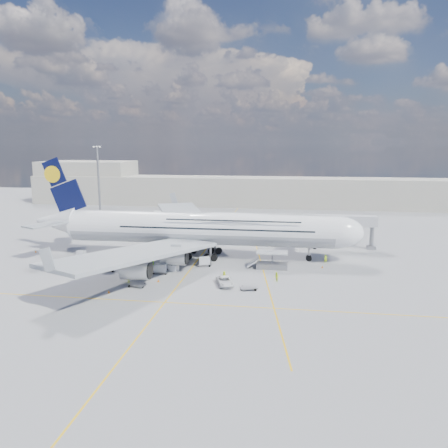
# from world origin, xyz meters

# --- Properties ---
(ground) EXTENTS (300.00, 300.00, 0.00)m
(ground) POSITION_xyz_m (0.00, 0.00, 0.00)
(ground) COLOR gray
(ground) RESTS_ON ground
(taxi_line_main) EXTENTS (0.25, 220.00, 0.01)m
(taxi_line_main) POSITION_xyz_m (0.00, 0.00, 0.01)
(taxi_line_main) COLOR #EDB00C
(taxi_line_main) RESTS_ON ground
(taxi_line_cross) EXTENTS (120.00, 0.25, 0.01)m
(taxi_line_cross) POSITION_xyz_m (0.00, -20.00, 0.01)
(taxi_line_cross) COLOR #EDB00C
(taxi_line_cross) RESTS_ON ground
(taxi_line_diag) EXTENTS (14.16, 99.06, 0.01)m
(taxi_line_diag) POSITION_xyz_m (14.00, 10.00, 0.01)
(taxi_line_diag) COLOR #EDB00C
(taxi_line_diag) RESTS_ON ground
(airliner) EXTENTS (77.26, 79.15, 23.71)m
(airliner) POSITION_xyz_m (0.26, 10.00, 6.87)
(airliner) COLOR white
(airliner) RESTS_ON ground
(jet_bridge) EXTENTS (18.80, 12.10, 8.50)m
(jet_bridge) POSITION_xyz_m (29.81, 20.94, 6.85)
(jet_bridge) COLOR #B7B7BC
(jet_bridge) RESTS_ON ground
(cargo_loader) EXTENTS (8.53, 3.20, 3.67)m
(cargo_loader) POSITION_xyz_m (16.82, 2.89, 1.25)
(cargo_loader) COLOR silver
(cargo_loader) RESTS_ON ground
(light_mast) EXTENTS (3.00, 0.70, 25.50)m
(light_mast) POSITION_xyz_m (-40.00, 45.00, 13.21)
(light_mast) COLOR gray
(light_mast) RESTS_ON ground
(terminal) EXTENTS (180.00, 16.00, 12.00)m
(terminal) POSITION_xyz_m (0.00, 95.00, 6.00)
(terminal) COLOR #B2AD9E
(terminal) RESTS_ON ground
(hangar) EXTENTS (40.00, 22.00, 18.00)m
(hangar) POSITION_xyz_m (-70.00, 100.00, 9.00)
(hangar) COLOR #B2AD9E
(hangar) RESTS_ON ground
(tree_line) EXTENTS (160.00, 6.00, 8.00)m
(tree_line) POSITION_xyz_m (40.00, 140.00, 4.00)
(tree_line) COLOR #193814
(tree_line) RESTS_ON ground
(dolly_row_a) EXTENTS (3.62, 2.44, 2.10)m
(dolly_row_a) POSITION_xyz_m (-16.71, -4.18, 1.13)
(dolly_row_a) COLOR gray
(dolly_row_a) RESTS_ON ground
(dolly_row_b) EXTENTS (3.60, 2.74, 0.47)m
(dolly_row_b) POSITION_xyz_m (-7.32, -12.92, 0.36)
(dolly_row_b) COLOR gray
(dolly_row_b) RESTS_ON ground
(dolly_row_c) EXTENTS (3.31, 1.91, 2.03)m
(dolly_row_c) POSITION_xyz_m (-5.39, -4.23, 1.09)
(dolly_row_c) COLOR gray
(dolly_row_c) RESTS_ON ground
(dolly_back) EXTENTS (2.65, 1.53, 1.63)m
(dolly_back) POSITION_xyz_m (-27.22, 5.33, 0.87)
(dolly_back) COLOR gray
(dolly_back) RESTS_ON ground
(dolly_nose_far) EXTENTS (3.44, 2.53, 0.45)m
(dolly_nose_far) POSITION_xyz_m (13.38, -11.54, 0.35)
(dolly_nose_far) COLOR gray
(dolly_nose_far) RESTS_ON ground
(dolly_nose_near) EXTENTS (3.51, 2.54, 2.00)m
(dolly_nose_near) POSITION_xyz_m (2.44, 2.53, 1.07)
(dolly_nose_near) COLOR gray
(dolly_nose_near) RESTS_ON ground
(baggage_tug) EXTENTS (3.08, 2.10, 1.76)m
(baggage_tug) POSITION_xyz_m (-3.62, -2.09, 0.78)
(baggage_tug) COLOR silver
(baggage_tug) RESTS_ON ground
(catering_truck_inner) EXTENTS (6.63, 3.72, 3.73)m
(catering_truck_inner) POSITION_xyz_m (-3.36, 29.09, 1.76)
(catering_truck_inner) COLOR gray
(catering_truck_inner) RESTS_ON ground
(catering_truck_outer) EXTENTS (7.46, 3.13, 4.39)m
(catering_truck_outer) POSITION_xyz_m (-19.62, 47.69, 2.04)
(catering_truck_outer) COLOR gray
(catering_truck_outer) RESTS_ON ground
(service_van) EXTENTS (4.30, 6.20, 1.57)m
(service_van) POSITION_xyz_m (8.67, -9.74, 0.79)
(service_van) COLOR white
(service_van) RESTS_ON ground
(crew_nose) EXTENTS (0.83, 0.71, 1.93)m
(crew_nose) POSITION_xyz_m (28.63, 8.60, 0.97)
(crew_nose) COLOR #CDFF1A
(crew_nose) RESTS_ON ground
(crew_loader) EXTENTS (1.09, 1.16, 1.89)m
(crew_loader) POSITION_xyz_m (18.19, -6.24, 0.95)
(crew_loader) COLOR #E2FF1A
(crew_loader) RESTS_ON ground
(crew_wing) EXTENTS (0.45, 1.02, 1.71)m
(crew_wing) POSITION_xyz_m (-8.78, 1.73, 0.86)
(crew_wing) COLOR #A5F91A
(crew_wing) RESTS_ON ground
(crew_van) EXTENTS (0.99, 0.94, 1.70)m
(crew_van) POSITION_xyz_m (8.10, -6.38, 0.85)
(crew_van) COLOR #DBF519
(crew_van) RESTS_ON ground
(crew_tug) EXTENTS (1.45, 1.17, 1.95)m
(crew_tug) POSITION_xyz_m (-9.71, -10.85, 0.98)
(crew_tug) COLOR #DAF519
(crew_tug) RESTS_ON ground
(cone_nose) EXTENTS (0.38, 0.38, 0.48)m
(cone_nose) POSITION_xyz_m (27.63, 4.67, 0.23)
(cone_nose) COLOR orange
(cone_nose) RESTS_ON ground
(cone_wing_left_inner) EXTENTS (0.42, 0.42, 0.54)m
(cone_wing_left_inner) POSITION_xyz_m (-8.46, 31.53, 0.26)
(cone_wing_left_inner) COLOR orange
(cone_wing_left_inner) RESTS_ON ground
(cone_wing_left_outer) EXTENTS (0.41, 0.41, 0.52)m
(cone_wing_left_outer) POSITION_xyz_m (-9.84, 35.31, 0.25)
(cone_wing_left_outer) COLOR orange
(cone_wing_left_outer) RESTS_ON ground
(cone_wing_right_inner) EXTENTS (0.43, 0.43, 0.54)m
(cone_wing_right_inner) POSITION_xyz_m (-4.24, -9.58, 0.26)
(cone_wing_right_inner) COLOR orange
(cone_wing_right_inner) RESTS_ON ground
(cone_wing_right_outer) EXTENTS (0.41, 0.41, 0.52)m
(cone_wing_right_outer) POSITION_xyz_m (-11.06, -17.07, 0.25)
(cone_wing_right_outer) COLOR orange
(cone_wing_right_outer) RESTS_ON ground
(cone_tail) EXTENTS (0.43, 0.43, 0.55)m
(cone_tail) POSITION_xyz_m (-40.40, 8.08, 0.27)
(cone_tail) COLOR orange
(cone_tail) RESTS_ON ground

